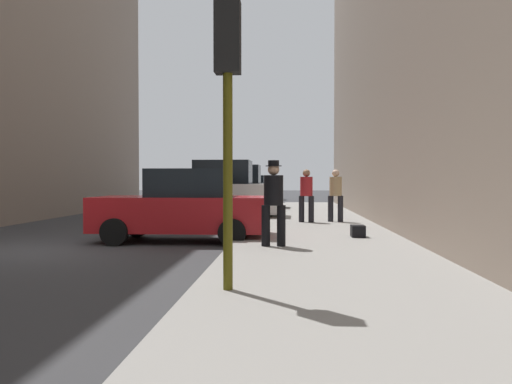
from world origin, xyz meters
TOP-DOWN VIEW (x-y plane):
  - ground_plane at (0.00, 0.00)m, footprint 120.00×120.00m
  - sidewalk at (6.00, 0.00)m, footprint 4.00×40.00m
  - parked_red_hatchback at (2.65, 1.77)m, footprint 4.22×2.10m
  - parked_white_van at (2.65, 8.29)m, footprint 4.63×2.13m
  - parked_black_suv at (2.65, 14.21)m, footprint 4.64×2.14m
  - parked_blue_sedan at (2.65, 20.58)m, footprint 4.21×2.08m
  - parked_gray_coupe at (2.65, 27.29)m, footprint 4.22×2.10m
  - fire_hydrant at (4.45, 7.58)m, footprint 0.42×0.22m
  - traffic_light at (4.50, -4.21)m, footprint 0.32×0.32m
  - pedestrian_in_tan_coat at (6.80, 6.03)m, footprint 0.52×0.47m
  - pedestrian_with_fedora at (4.95, -0.11)m, footprint 0.50×0.40m
  - pedestrian_in_red_jacket at (5.84, 5.79)m, footprint 0.53×0.49m
  - duffel_bag at (6.93, 1.69)m, footprint 0.32×0.44m

SIDE VIEW (x-z plane):
  - ground_plane at x=0.00m, z-range 0.00..0.00m
  - sidewalk at x=6.00m, z-range 0.00..0.15m
  - duffel_bag at x=6.93m, z-range 0.15..0.43m
  - fire_hydrant at x=4.45m, z-range 0.15..0.85m
  - parked_red_hatchback at x=2.65m, z-range -0.05..1.74m
  - parked_blue_sedan at x=2.65m, z-range -0.05..1.74m
  - parked_gray_coupe at x=2.65m, z-range -0.05..1.74m
  - parked_white_van at x=2.65m, z-range -0.09..2.16m
  - parked_black_suv at x=2.65m, z-range -0.09..2.16m
  - pedestrian_in_tan_coat at x=6.80m, z-range 0.25..1.96m
  - pedestrian_in_red_jacket at x=5.84m, z-range 0.25..1.96m
  - pedestrian_with_fedora at x=4.95m, z-range 0.25..2.02m
  - traffic_light at x=4.50m, z-range 0.96..4.56m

